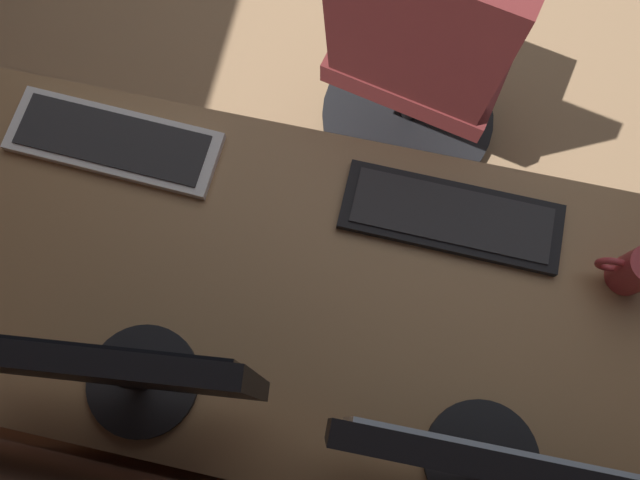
{
  "coord_description": "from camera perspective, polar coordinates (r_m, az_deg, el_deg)",
  "views": [
    {
      "loc": [
        0.04,
        1.92,
        1.85
      ],
      "look_at": [
        0.1,
        1.66,
        0.95
      ],
      "focal_mm": 34.24,
      "sensor_mm": 36.0,
      "label": 1
    }
  ],
  "objects": [
    {
      "name": "desk",
      "position": [
        1.21,
        -0.5,
        -6.16
      ],
      "size": [
        1.85,
        0.68,
        0.73
      ],
      "color": "#936D47",
      "rests_on": "ground"
    },
    {
      "name": "monitor_primary",
      "position": [
        0.91,
        -20.48,
        -11.12
      ],
      "size": [
        0.47,
        0.2,
        0.46
      ],
      "color": "black",
      "rests_on": "desk"
    },
    {
      "name": "monitor_secondary",
      "position": [
        0.9,
        19.23,
        -19.59
      ],
      "size": [
        0.55,
        0.2,
        0.47
      ],
      "color": "black",
      "rests_on": "desk"
    },
    {
      "name": "office_chair",
      "position": [
        1.67,
        9.2,
        16.03
      ],
      "size": [
        0.56,
        0.59,
        0.97
      ],
      "color": "maroon",
      "rests_on": "ground"
    },
    {
      "name": "coffee_mug",
      "position": [
        1.23,
        27.35,
        -2.54
      ],
      "size": [
        0.11,
        0.07,
        0.1
      ],
      "color": "#A53338",
      "rests_on": "desk"
    },
    {
      "name": "keyboard_spare",
      "position": [
        1.29,
        -18.7,
        8.72
      ],
      "size": [
        0.43,
        0.16,
        0.02
      ],
      "color": "silver",
      "rests_on": "desk"
    },
    {
      "name": "keyboard_main",
      "position": [
        1.19,
        12.17,
        2.15
      ],
      "size": [
        0.42,
        0.15,
        0.02
      ],
      "color": "black",
      "rests_on": "desk"
    },
    {
      "name": "drawer_pedestal",
      "position": [
        1.53,
        -8.64,
        -7.44
      ],
      "size": [
        0.4,
        0.51,
        0.69
      ],
      "color": "#936D47",
      "rests_on": "ground"
    }
  ]
}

